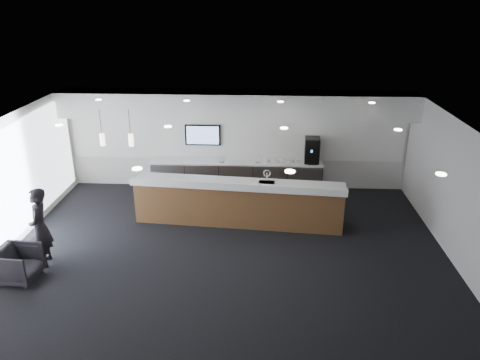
{
  "coord_description": "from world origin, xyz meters",
  "views": [
    {
      "loc": [
        0.77,
        -9.3,
        5.54
      ],
      "look_at": [
        0.23,
        1.3,
        1.29
      ],
      "focal_mm": 35.0,
      "sensor_mm": 36.0,
      "label": 1
    }
  ],
  "objects_px": {
    "coffee_machine": "(312,150)",
    "lounge_guest": "(40,227)",
    "service_counter": "(238,202)",
    "armchair": "(18,264)"
  },
  "relations": [
    {
      "from": "service_counter",
      "to": "armchair",
      "type": "height_order",
      "value": "service_counter"
    },
    {
      "from": "coffee_machine",
      "to": "lounge_guest",
      "type": "xyz_separation_m",
      "value": [
        -6.15,
        -4.3,
        -0.43
      ]
    },
    {
      "from": "coffee_machine",
      "to": "lounge_guest",
      "type": "relative_size",
      "value": 0.41
    },
    {
      "from": "service_counter",
      "to": "armchair",
      "type": "distance_m",
      "value": 5.21
    },
    {
      "from": "lounge_guest",
      "to": "armchair",
      "type": "bearing_deg",
      "value": -36.51
    },
    {
      "from": "coffee_machine",
      "to": "lounge_guest",
      "type": "height_order",
      "value": "lounge_guest"
    },
    {
      "from": "service_counter",
      "to": "lounge_guest",
      "type": "bearing_deg",
      "value": -146.99
    },
    {
      "from": "coffee_machine",
      "to": "lounge_guest",
      "type": "distance_m",
      "value": 7.52
    },
    {
      "from": "armchair",
      "to": "lounge_guest",
      "type": "height_order",
      "value": "lounge_guest"
    },
    {
      "from": "coffee_machine",
      "to": "service_counter",
      "type": "bearing_deg",
      "value": -130.75
    }
  ]
}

